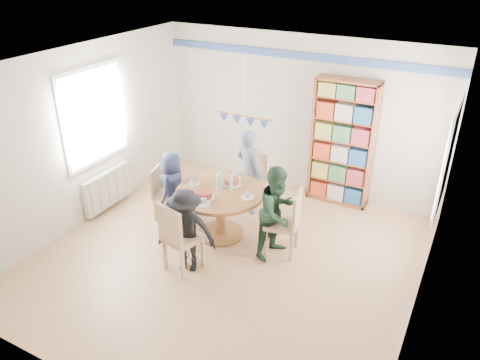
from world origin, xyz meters
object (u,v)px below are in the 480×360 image
Objects in this scene: chair_far at (254,177)px; person_right at (278,212)px; chair_near at (178,235)px; chair_right at (288,220)px; person_near at (186,231)px; chair_left at (163,191)px; person_left at (173,188)px; bookshelf at (342,144)px; radiator at (108,189)px; person_far at (249,171)px; dining_table at (220,202)px.

person_right is (0.91, -1.09, 0.15)m from chair_far.
chair_near is 0.75× the size of person_right.
person_near reaches higher than chair_right.
chair_left is at bearing -179.76° from chair_right.
chair_left is 0.74× the size of person_left.
bookshelf is (1.19, 0.81, 0.52)m from chair_far.
radiator is 1.00m from chair_left.
chair_near is (1.02, -1.03, 0.09)m from chair_left.
chair_left is 2.14m from chair_right.
person_far is at bearing -89.40° from chair_far.
chair_far is at bearing 88.46° from dining_table.
person_far is (0.08, 1.87, 0.14)m from chair_near.
person_near is (0.08, 0.08, 0.04)m from chair_near.
chair_left is at bearing 104.57° from person_right.
person_far is (0.00, -0.19, 0.18)m from chair_far.
chair_right is at bearing 1.59° from dining_table.
chair_right is 1.91m from bookshelf.
chair_near reaches higher than chair_left.
person_right is 1.27m from person_near.
chair_far is at bearing -145.65° from bookshelf.
dining_table is 0.95m from person_right.
radiator is 2.06m from dining_table.
chair_near is at bearing -92.98° from dining_table.
person_near is at bearing 36.71° from person_left.
chair_right is 0.86× the size of person_left.
chair_far is (1.10, 1.03, 0.05)m from chair_left.
chair_far is 0.79× the size of person_near.
person_far reaches higher than person_right.
bookshelf is (2.29, 1.84, 0.57)m from chair_left.
chair_far is 1.98m from person_near.
chair_left is at bearing 11.53° from radiator.
chair_left is at bearing 58.38° from person_far.
person_right is at bearing 81.39° from person_left.
chair_right is (3.12, 0.21, 0.19)m from radiator.
person_far is at bearing 141.40° from chair_right.
bookshelf is at bearing 34.35° from chair_far.
chair_near is at bearing 31.55° from person_left.
person_left is (-0.81, 1.03, 0.02)m from chair_near.
person_far is 1.17× the size of person_near.
bookshelf is at bearing 85.27° from chair_right.
person_left is at bearing 0.04° from chair_left.
chair_far is at bearing 87.75° from chair_near.
bookshelf is at bearing 66.13° from chair_near.
person_left is (1.18, 0.20, 0.23)m from radiator.
person_far reaches higher than chair_near.
person_near reaches higher than chair_near.
chair_near reaches higher than chair_far.
person_near is (2.08, -0.75, 0.25)m from radiator.
radiator is at bearing -176.19° from chair_right.
dining_table is 1.37× the size of chair_far.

